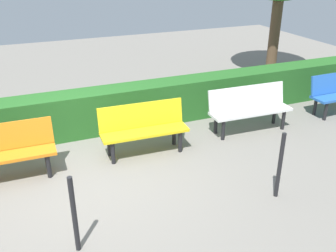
# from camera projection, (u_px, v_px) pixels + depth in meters

# --- Properties ---
(ground_plane) EXTENTS (20.79, 20.79, 0.00)m
(ground_plane) POSITION_uv_depth(u_px,v_px,m) (86.00, 181.00, 5.79)
(ground_plane) COLOR gray
(bench_white) EXTENTS (1.64, 0.53, 0.86)m
(bench_white) POSITION_uv_depth(u_px,v_px,m) (249.00, 107.00, 7.26)
(bench_white) COLOR white
(bench_white) RESTS_ON ground_plane
(bench_yellow) EXTENTS (1.50, 0.51, 0.86)m
(bench_yellow) POSITION_uv_depth(u_px,v_px,m) (143.00, 127.00, 6.44)
(bench_yellow) COLOR yellow
(bench_yellow) RESTS_ON ground_plane
(bench_orange) EXTENTS (1.58, 0.48, 0.86)m
(bench_orange) POSITION_uv_depth(u_px,v_px,m) (1.00, 150.00, 5.66)
(bench_orange) COLOR orange
(bench_orange) RESTS_ON ground_plane
(hedge_row) EXTENTS (16.79, 0.57, 0.82)m
(hedge_row) POSITION_uv_depth(u_px,v_px,m) (119.00, 108.00, 7.38)
(hedge_row) COLOR #266023
(hedge_row) RESTS_ON ground_plane
(railing_post_mid) EXTENTS (0.06, 0.06, 1.00)m
(railing_post_mid) POSITION_uv_depth(u_px,v_px,m) (280.00, 166.00, 5.23)
(railing_post_mid) COLOR black
(railing_post_mid) RESTS_ON ground_plane
(railing_post_far) EXTENTS (0.06, 0.06, 1.00)m
(railing_post_far) POSITION_uv_depth(u_px,v_px,m) (74.00, 215.00, 4.25)
(railing_post_far) COLOR black
(railing_post_far) RESTS_ON ground_plane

